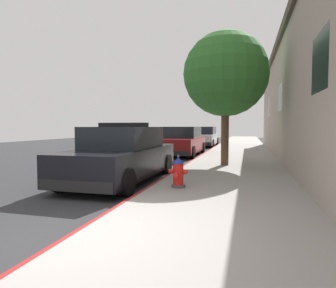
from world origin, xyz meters
The scene contains 8 objects.
ground_plane centered at (-4.29, 10.00, -0.10)m, with size 33.95×60.00×0.20m, color #2B2B2D.
sidewalk_pavement centered at (1.71, 10.00, 0.08)m, with size 3.42×60.00×0.16m, color gray.
curb_painted_edge centered at (-0.04, 10.00, 0.08)m, with size 0.08×60.00×0.16m, color maroon.
police_cruiser centered at (-1.29, 4.32, 0.74)m, with size 1.94×4.84×1.68m.
parked_car_silver_ahead centered at (-1.26, 12.30, 0.74)m, with size 1.94×4.84×1.56m.
parked_car_dark_far centered at (-1.17, 19.98, 0.74)m, with size 1.94×4.84×1.56m.
fire_hydrant centered at (0.64, 3.12, 0.51)m, with size 0.44×0.40×0.76m.
street_tree centered at (1.38, 7.44, 3.45)m, with size 3.06×3.06×4.83m.
Camera 1 is at (2.18, -3.48, 1.57)m, focal length 31.50 mm.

